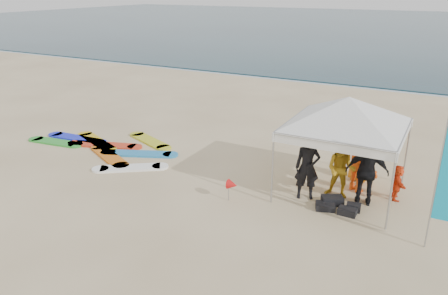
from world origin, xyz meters
TOP-DOWN VIEW (x-y plane):
  - ground at (0.00, 0.00)m, footprint 120.00×120.00m
  - ocean at (0.00, 60.00)m, footprint 160.00×84.00m
  - shoreline_foam at (0.00, 18.20)m, footprint 160.00×1.20m
  - person_black_a at (2.21, 2.98)m, footprint 0.79×0.66m
  - person_yellow at (3.02, 3.48)m, footprint 0.81×0.63m
  - person_orange_a at (3.39, 4.12)m, footprint 1.42×1.26m
  - person_black_b at (3.73, 3.36)m, footprint 1.17×0.65m
  - person_orange_b at (3.27, 4.86)m, footprint 0.84×0.56m
  - person_seated at (4.44, 4.05)m, footprint 0.56×0.98m
  - canopy_tent at (2.98, 3.77)m, footprint 4.24×4.24m
  - marker_pennant at (0.52, 1.81)m, footprint 0.28×0.28m
  - gear_pile at (3.16, 2.74)m, footprint 1.18×0.92m
  - surfboard_spread at (-5.37, 3.35)m, footprint 5.96×3.78m

SIDE VIEW (x-z plane):
  - ground at x=0.00m, z-range 0.00..0.00m
  - shoreline_foam at x=0.00m, z-range 0.00..0.01m
  - surfboard_spread at x=-5.37m, z-range 0.00..0.07m
  - ocean at x=0.00m, z-range 0.00..0.08m
  - gear_pile at x=3.16m, z-range -0.01..0.21m
  - marker_pennant at x=0.52m, z-range 0.18..0.81m
  - person_seated at x=4.44m, z-range 0.00..1.01m
  - person_yellow at x=3.02m, z-range 0.00..1.66m
  - person_orange_b at x=3.27m, z-range 0.00..1.69m
  - person_black_a at x=2.21m, z-range 0.00..1.84m
  - person_black_b at x=3.73m, z-range 0.00..1.89m
  - person_orange_a at x=3.39m, z-range 0.00..1.91m
  - canopy_tent at x=2.98m, z-range 1.19..4.39m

